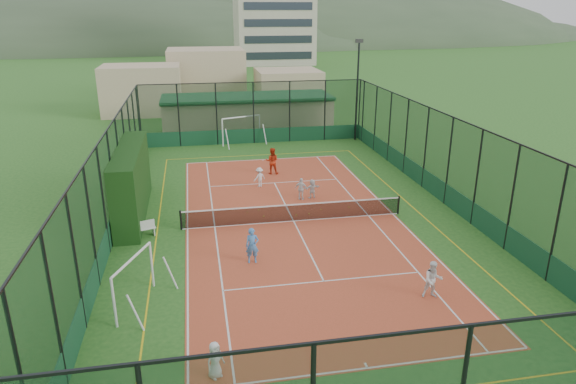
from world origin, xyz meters
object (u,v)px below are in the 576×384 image
white_bench (138,229)px  futsal_goal_far (241,130)px  child_far_back (312,189)px  coach (272,161)px  floodlight_ne (357,91)px  clubhouse (247,113)px  child_near_mid (252,246)px  child_near_right (433,280)px  futsal_goal_near (134,283)px  child_far_right (301,189)px  child_far_left (260,177)px  child_near_left (215,360)px

white_bench → futsal_goal_far: 18.79m
child_far_back → coach: bearing=-86.5°
floodlight_ne → clubhouse: 10.47m
child_near_mid → child_near_right: size_ratio=1.05×
futsal_goal_near → child_near_right: size_ratio=1.97×
white_bench → child_far_right: (8.86, 3.73, 0.21)m
white_bench → child_near_mid: bearing=-53.8°
child_near_mid → child_far_left: bearing=82.6°
futsal_goal_far → clubhouse: bearing=58.3°
futsal_goal_near → futsal_goal_far: size_ratio=0.86×
futsal_goal_near → child_far_back: size_ratio=2.60×
futsal_goal_far → child_near_mid: 21.15m
floodlight_ne → white_bench: floodlight_ne is taller
futsal_goal_near → child_near_right: bearing=-75.3°
child_near_left → child_far_left: (3.63, 17.25, 0.02)m
futsal_goal_near → child_far_left: bearing=-4.2°
child_near_left → coach: coach is taller
floodlight_ne → coach: size_ratio=4.63×
futsal_goal_near → coach: 16.99m
child_near_mid → child_far_right: bearing=64.8°
child_near_right → child_far_back: child_near_right is taller
futsal_goal_far → coach: 8.61m
clubhouse → child_far_left: bearing=-93.6°
futsal_goal_near → child_near_mid: futsal_goal_near is taller
futsal_goal_far → coach: bearing=-102.0°
child_far_right → child_far_left: bearing=-24.6°
futsal_goal_near → child_near_mid: 5.41m
child_far_back → coach: 5.36m
clubhouse → child_near_left: bearing=-97.9°
white_bench → child_far_right: child_far_right is taller
coach → child_near_right: bearing=114.7°
white_bench → coach: coach is taller
child_far_back → child_near_right: bearing=86.2°
child_near_mid → child_near_right: 7.68m
child_near_right → coach: size_ratio=0.85×
child_near_mid → futsal_goal_far: bearing=87.5°
futsal_goal_far → child_far_back: 13.92m
white_bench → child_near_right: size_ratio=1.08×
futsal_goal_far → child_far_right: futsal_goal_far is taller
futsal_goal_far → child_near_right: futsal_goal_far is taller
clubhouse → child_far_left: clubhouse is taller
futsal_goal_near → child_far_right: 13.05m
floodlight_ne → child_near_right: 25.63m
clubhouse → child_near_mid: size_ratio=9.54×
white_bench → child_far_right: 9.62m
child_far_right → white_bench: bearing=50.8°
floodlight_ne → clubhouse: bearing=147.9°
child_far_back → coach: (-1.58, 5.11, 0.32)m
futsal_goal_far → coach: size_ratio=1.95×
white_bench → child_far_back: child_far_back is taller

